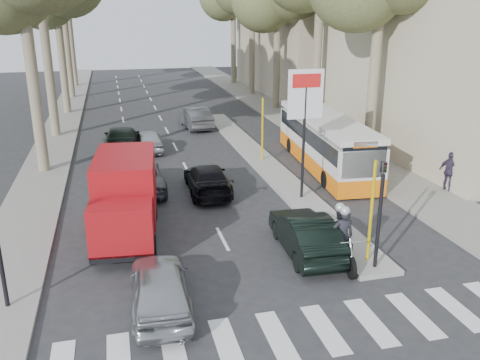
% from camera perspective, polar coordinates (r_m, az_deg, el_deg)
% --- Properties ---
extents(ground, '(120.00, 120.00, 0.00)m').
position_cam_1_polar(ground, '(16.90, 2.52, -9.08)').
color(ground, '#28282B').
rests_on(ground, ground).
extents(sidewalk_right, '(3.20, 70.00, 0.12)m').
position_cam_1_polar(sidewalk_right, '(42.13, 4.06, 7.81)').
color(sidewalk_right, gray).
rests_on(sidewalk_right, ground).
extents(median_left, '(2.40, 64.00, 0.12)m').
position_cam_1_polar(median_left, '(43.19, -18.89, 7.13)').
color(median_left, gray).
rests_on(median_left, ground).
extents(traffic_island, '(1.50, 26.00, 0.16)m').
position_cam_1_polar(traffic_island, '(27.56, 2.48, 2.16)').
color(traffic_island, gray).
rests_on(traffic_island, ground).
extents(building_far, '(11.00, 20.00, 16.00)m').
position_cam_1_polar(building_far, '(52.26, 8.63, 18.47)').
color(building_far, '#B7A88E').
rests_on(building_far, ground).
extents(billboard, '(1.50, 12.10, 5.60)m').
position_cam_1_polar(billboard, '(21.18, 7.27, 7.14)').
color(billboard, yellow).
rests_on(billboard, ground).
extents(traffic_light_island, '(0.16, 0.41, 3.60)m').
position_cam_1_polar(traffic_light_island, '(15.85, 15.57, -1.87)').
color(traffic_light_island, black).
rests_on(traffic_light_island, ground).
extents(silver_hatchback, '(1.77, 4.05, 1.36)m').
position_cam_1_polar(silver_hatchback, '(14.27, -8.94, -11.76)').
color(silver_hatchback, '#A9ADB1').
rests_on(silver_hatchback, ground).
extents(dark_hatchback, '(1.67, 4.31, 1.40)m').
position_cam_1_polar(dark_hatchback, '(17.31, 7.36, -5.95)').
color(dark_hatchback, black).
rests_on(dark_hatchback, ground).
extents(queue_car_a, '(2.26, 4.71, 1.30)m').
position_cam_1_polar(queue_car_a, '(23.52, -11.36, 0.36)').
color(queue_car_a, '#52545A').
rests_on(queue_car_a, ground).
extents(queue_car_b, '(1.93, 4.46, 1.28)m').
position_cam_1_polar(queue_car_b, '(22.84, -3.68, 0.12)').
color(queue_car_b, black).
rests_on(queue_car_b, ground).
extents(queue_car_c, '(1.75, 3.80, 1.26)m').
position_cam_1_polar(queue_car_c, '(30.14, -10.30, 4.38)').
color(queue_car_c, '#AEB2B7').
rests_on(queue_car_c, ground).
extents(queue_car_d, '(1.94, 4.59, 1.47)m').
position_cam_1_polar(queue_car_d, '(35.89, -5.04, 7.02)').
color(queue_car_d, '#4D5055').
rests_on(queue_car_d, ground).
extents(queue_car_e, '(2.41, 5.16, 1.46)m').
position_cam_1_polar(queue_car_e, '(30.32, -13.10, 4.47)').
color(queue_car_e, black).
rests_on(queue_car_e, ground).
extents(red_truck, '(2.56, 5.60, 2.90)m').
position_cam_1_polar(red_truck, '(18.57, -12.74, -1.77)').
color(red_truck, black).
rests_on(red_truck, ground).
extents(city_bus, '(3.07, 10.40, 2.70)m').
position_cam_1_polar(city_bus, '(26.79, 9.55, 4.41)').
color(city_bus, orange).
rests_on(city_bus, ground).
extents(motorcycle, '(0.93, 2.40, 2.05)m').
position_cam_1_polar(motorcycle, '(16.76, 11.23, -6.16)').
color(motorcycle, black).
rests_on(motorcycle, ground).
extents(pedestrian_near, '(0.84, 1.16, 1.78)m').
position_cam_1_polar(pedestrian_near, '(24.50, 22.50, 0.91)').
color(pedestrian_near, '#372E45').
rests_on(pedestrian_near, sidewalk_right).
extents(pedestrian_far, '(1.25, 1.03, 1.78)m').
position_cam_1_polar(pedestrian_far, '(28.35, 10.42, 4.28)').
color(pedestrian_far, '#655A4B').
rests_on(pedestrian_far, sidewalk_right).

